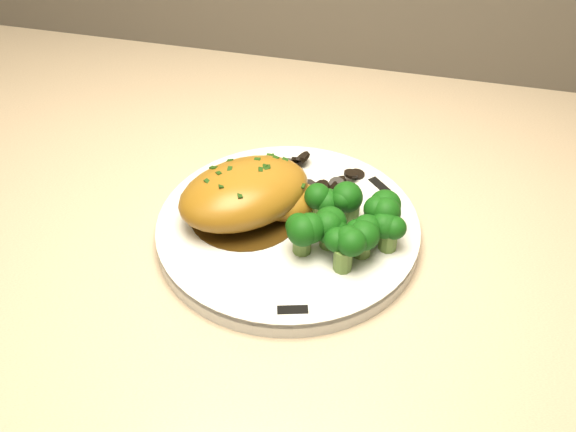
# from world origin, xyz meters

# --- Properties ---
(plate) EXTENTS (0.32, 0.32, 0.02)m
(plate) POSITION_xyz_m (0.72, 1.64, 0.85)
(plate) COLOR silver
(plate) RESTS_ON counter
(rim_accent_0) EXTENTS (0.03, 0.02, 0.00)m
(rim_accent_0) POSITION_xyz_m (0.80, 1.72, 0.86)
(rim_accent_0) COLOR black
(rim_accent_0) RESTS_ON plate
(rim_accent_1) EXTENTS (0.02, 0.03, 0.00)m
(rim_accent_1) POSITION_xyz_m (0.62, 1.67, 0.86)
(rim_accent_1) COLOR black
(rim_accent_1) RESTS_ON plate
(rim_accent_2) EXTENTS (0.03, 0.02, 0.00)m
(rim_accent_2) POSITION_xyz_m (0.75, 1.53, 0.86)
(rim_accent_2) COLOR black
(rim_accent_2) RESTS_ON plate
(gravy_pool) EXTENTS (0.11, 0.11, 0.00)m
(gravy_pool) POSITION_xyz_m (0.68, 1.64, 0.86)
(gravy_pool) COLOR #322009
(gravy_pool) RESTS_ON plate
(chicken_breast) EXTENTS (0.16, 0.15, 0.05)m
(chicken_breast) POSITION_xyz_m (0.68, 1.65, 0.88)
(chicken_breast) COLOR #97641A
(chicken_breast) RESTS_ON plate
(mushroom_pile) EXTENTS (0.08, 0.06, 0.02)m
(mushroom_pile) POSITION_xyz_m (0.74, 1.71, 0.86)
(mushroom_pile) COLOR black
(mushroom_pile) RESTS_ON plate
(broccoli_florets) EXTENTS (0.10, 0.09, 0.04)m
(broccoli_florets) POSITION_xyz_m (0.78, 1.63, 0.88)
(broccoli_florets) COLOR #587832
(broccoli_florets) RESTS_ON plate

